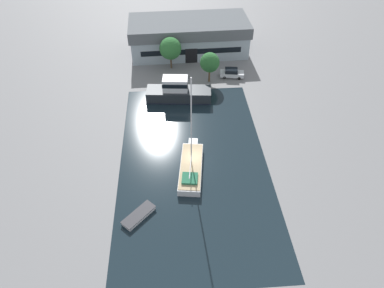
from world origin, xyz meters
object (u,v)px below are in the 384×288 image
at_px(parked_car, 232,73).
at_px(quay_tree_by_water, 170,48).
at_px(sailboat_moored, 191,167).
at_px(small_dinghy, 139,215).
at_px(quay_tree_near_building, 210,63).
at_px(warehouse_building, 189,36).
at_px(motor_cruiser, 178,92).

bearing_deg(parked_car, quay_tree_by_water, -101.32).
distance_m(sailboat_moored, small_dinghy, 9.99).
height_order(quay_tree_by_water, small_dinghy, quay_tree_by_water).
xyz_separation_m(quay_tree_near_building, small_dinghy, (-11.72, -29.60, -3.66)).
bearing_deg(quay_tree_near_building, quay_tree_by_water, 141.95).
height_order(parked_car, small_dinghy, parked_car).
height_order(warehouse_building, quay_tree_by_water, warehouse_building).
bearing_deg(warehouse_building, quay_tree_by_water, -121.69).
relative_size(warehouse_building, quay_tree_by_water, 3.91).
distance_m(quay_tree_by_water, parked_car, 12.51).
relative_size(quay_tree_near_building, motor_cruiser, 0.50).
height_order(quay_tree_near_building, parked_car, quay_tree_near_building).
bearing_deg(quay_tree_by_water, motor_cruiser, -85.09).
xyz_separation_m(quay_tree_near_building, motor_cruiser, (-6.00, -5.27, -2.40)).
relative_size(quay_tree_by_water, sailboat_moored, 0.43).
bearing_deg(quay_tree_near_building, motor_cruiser, -138.72).
distance_m(quay_tree_near_building, sailboat_moored, 23.10).
relative_size(quay_tree_by_water, parked_car, 1.34).
relative_size(quay_tree_by_water, motor_cruiser, 0.55).
distance_m(parked_car, small_dinghy, 34.86).
relative_size(sailboat_moored, small_dinghy, 3.37).
distance_m(warehouse_building, parked_car, 13.49).
relative_size(quay_tree_by_water, small_dinghy, 1.45).
bearing_deg(small_dinghy, quay_tree_by_water, -53.59).
xyz_separation_m(warehouse_building, quay_tree_near_building, (2.99, -12.28, 0.62)).
bearing_deg(sailboat_moored, quay_tree_near_building, 85.16).
xyz_separation_m(parked_car, motor_cruiser, (-10.42, -6.56, 0.70)).
bearing_deg(small_dinghy, motor_cruiser, -59.01).
bearing_deg(motor_cruiser, sailboat_moored, -171.21).
xyz_separation_m(quay_tree_by_water, small_dinghy, (-4.80, -35.01, -3.87)).
relative_size(motor_cruiser, small_dinghy, 2.65).
distance_m(warehouse_building, sailboat_moored, 34.76).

